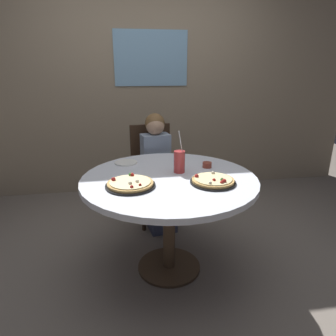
{
  "coord_description": "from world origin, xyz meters",
  "views": [
    {
      "loc": [
        -0.33,
        -1.94,
        1.48
      ],
      "look_at": [
        0.0,
        0.05,
        0.8
      ],
      "focal_mm": 32.07,
      "sensor_mm": 36.0,
      "label": 1
    }
  ],
  "objects_px": {
    "diner_child": "(158,178)",
    "pizza_cheese": "(130,184)",
    "dining_table": "(169,190)",
    "sauce_bowl": "(207,165)",
    "pizza_veggie": "(213,181)",
    "plate_small": "(126,163)",
    "chair_wooden": "(153,168)",
    "soda_cup": "(179,162)"
  },
  "relations": [
    {
      "from": "chair_wooden",
      "to": "pizza_cheese",
      "type": "relative_size",
      "value": 2.94
    },
    {
      "from": "chair_wooden",
      "to": "plate_small",
      "type": "distance_m",
      "value": 0.62
    },
    {
      "from": "chair_wooden",
      "to": "pizza_veggie",
      "type": "bearing_deg",
      "value": -74.9
    },
    {
      "from": "soda_cup",
      "to": "sauce_bowl",
      "type": "relative_size",
      "value": 4.39
    },
    {
      "from": "diner_child",
      "to": "sauce_bowl",
      "type": "xyz_separation_m",
      "value": [
        0.31,
        -0.54,
        0.29
      ]
    },
    {
      "from": "soda_cup",
      "to": "plate_small",
      "type": "xyz_separation_m",
      "value": [
        -0.38,
        0.28,
        -0.08
      ]
    },
    {
      "from": "dining_table",
      "to": "chair_wooden",
      "type": "bearing_deg",
      "value": 90.91
    },
    {
      "from": "diner_child",
      "to": "plate_small",
      "type": "bearing_deg",
      "value": -132.39
    },
    {
      "from": "soda_cup",
      "to": "plate_small",
      "type": "height_order",
      "value": "soda_cup"
    },
    {
      "from": "dining_table",
      "to": "sauce_bowl",
      "type": "bearing_deg",
      "value": 26.97
    },
    {
      "from": "diner_child",
      "to": "soda_cup",
      "type": "bearing_deg",
      "value": -82.68
    },
    {
      "from": "dining_table",
      "to": "chair_wooden",
      "type": "height_order",
      "value": "chair_wooden"
    },
    {
      "from": "pizza_cheese",
      "to": "chair_wooden",
      "type": "bearing_deg",
      "value": 75.45
    },
    {
      "from": "dining_table",
      "to": "pizza_cheese",
      "type": "bearing_deg",
      "value": -155.04
    },
    {
      "from": "pizza_cheese",
      "to": "diner_child",
      "type": "bearing_deg",
      "value": 70.86
    },
    {
      "from": "chair_wooden",
      "to": "soda_cup",
      "type": "bearing_deg",
      "value": -82.5
    },
    {
      "from": "sauce_bowl",
      "to": "diner_child",
      "type": "bearing_deg",
      "value": 120.09
    },
    {
      "from": "dining_table",
      "to": "plate_small",
      "type": "xyz_separation_m",
      "value": [
        -0.29,
        0.37,
        0.1
      ]
    },
    {
      "from": "dining_table",
      "to": "pizza_veggie",
      "type": "relative_size",
      "value": 4.05
    },
    {
      "from": "sauce_bowl",
      "to": "plate_small",
      "type": "distance_m",
      "value": 0.64
    },
    {
      "from": "chair_wooden",
      "to": "plate_small",
      "type": "relative_size",
      "value": 5.28
    },
    {
      "from": "pizza_veggie",
      "to": "sauce_bowl",
      "type": "distance_m",
      "value": 0.33
    },
    {
      "from": "dining_table",
      "to": "plate_small",
      "type": "bearing_deg",
      "value": 127.64
    },
    {
      "from": "pizza_veggie",
      "to": "diner_child",
      "type": "bearing_deg",
      "value": 106.52
    },
    {
      "from": "plate_small",
      "to": "pizza_cheese",
      "type": "bearing_deg",
      "value": -88.7
    },
    {
      "from": "dining_table",
      "to": "plate_small",
      "type": "relative_size",
      "value": 6.83
    },
    {
      "from": "diner_child",
      "to": "pizza_veggie",
      "type": "height_order",
      "value": "diner_child"
    },
    {
      "from": "pizza_veggie",
      "to": "soda_cup",
      "type": "xyz_separation_m",
      "value": [
        -0.18,
        0.25,
        0.06
      ]
    },
    {
      "from": "plate_small",
      "to": "pizza_veggie",
      "type": "bearing_deg",
      "value": -43.93
    },
    {
      "from": "sauce_bowl",
      "to": "plate_small",
      "type": "height_order",
      "value": "sauce_bowl"
    },
    {
      "from": "chair_wooden",
      "to": "diner_child",
      "type": "distance_m",
      "value": 0.19
    },
    {
      "from": "diner_child",
      "to": "soda_cup",
      "type": "height_order",
      "value": "diner_child"
    },
    {
      "from": "diner_child",
      "to": "plate_small",
      "type": "height_order",
      "value": "diner_child"
    },
    {
      "from": "pizza_veggie",
      "to": "plate_small",
      "type": "relative_size",
      "value": 1.69
    },
    {
      "from": "pizza_veggie",
      "to": "sauce_bowl",
      "type": "height_order",
      "value": "pizza_veggie"
    },
    {
      "from": "chair_wooden",
      "to": "plate_small",
      "type": "height_order",
      "value": "chair_wooden"
    },
    {
      "from": "chair_wooden",
      "to": "sauce_bowl",
      "type": "xyz_separation_m",
      "value": [
        0.34,
        -0.72,
        0.24
      ]
    },
    {
      "from": "pizza_veggie",
      "to": "soda_cup",
      "type": "distance_m",
      "value": 0.31
    },
    {
      "from": "diner_child",
      "to": "sauce_bowl",
      "type": "height_order",
      "value": "diner_child"
    },
    {
      "from": "diner_child",
      "to": "pizza_cheese",
      "type": "xyz_separation_m",
      "value": [
        -0.29,
        -0.83,
        0.28
      ]
    },
    {
      "from": "chair_wooden",
      "to": "pizza_veggie",
      "type": "height_order",
      "value": "chair_wooden"
    },
    {
      "from": "plate_small",
      "to": "sauce_bowl",
      "type": "bearing_deg",
      "value": -18.89
    }
  ]
}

